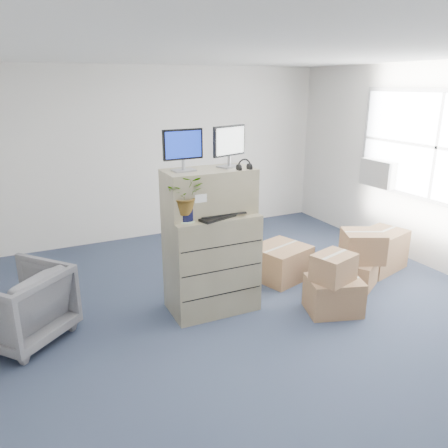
{
  "coord_description": "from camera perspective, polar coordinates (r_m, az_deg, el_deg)",
  "views": [
    {
      "loc": [
        -2.19,
        -3.51,
        2.52
      ],
      "look_at": [
        -0.28,
        0.4,
        1.11
      ],
      "focal_mm": 35.0,
      "sensor_mm": 36.0,
      "label": 1
    }
  ],
  "objects": [
    {
      "name": "ground",
      "position": [
        4.85,
        5.21,
        -13.48
      ],
      "size": [
        7.0,
        7.0,
        0.0
      ],
      "primitive_type": "plane",
      "color": "#2A354B",
      "rests_on": "ground"
    },
    {
      "name": "wall_back",
      "position": [
        7.44,
        -8.68,
        9.08
      ],
      "size": [
        6.0,
        0.02,
        2.8
      ],
      "primitive_type": "cube",
      "color": "silver",
      "rests_on": "ground"
    },
    {
      "name": "window",
      "position": [
        6.57,
        26.19,
        8.97
      ],
      "size": [
        0.07,
        2.72,
        1.52
      ],
      "color": "gray",
      "rests_on": "wall_right"
    },
    {
      "name": "ac_unit",
      "position": [
        7.17,
        19.63,
        6.29
      ],
      "size": [
        0.24,
        0.6,
        0.4
      ],
      "primitive_type": "cube",
      "color": "beige",
      "rests_on": "wall_right"
    },
    {
      "name": "filing_cabinet_lower",
      "position": [
        5.0,
        -1.63,
        -5.01
      ],
      "size": [
        0.99,
        0.62,
        1.14
      ],
      "primitive_type": "cube",
      "rotation": [
        0.0,
        0.0,
        -0.02
      ],
      "color": "#847A5B",
      "rests_on": "ground"
    },
    {
      "name": "filing_cabinet_upper",
      "position": [
        4.79,
        -1.98,
        4.28
      ],
      "size": [
        0.99,
        0.51,
        0.49
      ],
      "primitive_type": "cube",
      "rotation": [
        0.0,
        0.0,
        -0.02
      ],
      "color": "#847A5B",
      "rests_on": "filing_cabinet_lower"
    },
    {
      "name": "monitor_left",
      "position": [
        4.61,
        -5.37,
        9.89
      ],
      "size": [
        0.44,
        0.18,
        0.44
      ],
      "rotation": [
        0.0,
        0.0,
        0.05
      ],
      "color": "#99999E",
      "rests_on": "filing_cabinet_upper"
    },
    {
      "name": "monitor_right",
      "position": [
        4.81,
        0.7,
        10.41
      ],
      "size": [
        0.44,
        0.24,
        0.45
      ],
      "rotation": [
        0.0,
        0.0,
        0.33
      ],
      "color": "#99999E",
      "rests_on": "filing_cabinet_upper"
    },
    {
      "name": "headphones",
      "position": [
        4.7,
        2.66,
        7.61
      ],
      "size": [
        0.15,
        0.02,
        0.15
      ],
      "primitive_type": "torus",
      "rotation": [
        1.57,
        0.0,
        -0.02
      ],
      "color": "black",
      "rests_on": "filing_cabinet_upper"
    },
    {
      "name": "keyboard",
      "position": [
        4.72,
        -0.51,
        1.18
      ],
      "size": [
        0.63,
        0.41,
        0.03
      ],
      "primitive_type": "cube",
      "rotation": [
        0.0,
        0.0,
        0.31
      ],
      "color": "black",
      "rests_on": "filing_cabinet_lower"
    },
    {
      "name": "mouse",
      "position": [
        4.84,
        2.6,
        1.63
      ],
      "size": [
        0.11,
        0.09,
        0.03
      ],
      "primitive_type": "ellipsoid",
      "rotation": [
        0.0,
        0.0,
        0.26
      ],
      "color": "silver",
      "rests_on": "filing_cabinet_lower"
    },
    {
      "name": "water_bottle",
      "position": [
        4.84,
        -0.96,
        3.26
      ],
      "size": [
        0.08,
        0.08,
        0.3
      ],
      "primitive_type": "cylinder",
      "color": "gray",
      "rests_on": "filing_cabinet_lower"
    },
    {
      "name": "phone_dock",
      "position": [
        4.85,
        -2.45,
        2.04
      ],
      "size": [
        0.07,
        0.06,
        0.15
      ],
      "rotation": [
        0.0,
        0.0,
        -0.02
      ],
      "color": "silver",
      "rests_on": "filing_cabinet_lower"
    },
    {
      "name": "external_drive",
      "position": [
        5.01,
        1.44,
        2.36
      ],
      "size": [
        0.24,
        0.21,
        0.06
      ],
      "primitive_type": "cube",
      "rotation": [
        0.0,
        0.0,
        -0.28
      ],
      "color": "black",
      "rests_on": "filing_cabinet_lower"
    },
    {
      "name": "tissue_box",
      "position": [
        5.03,
        1.23,
        3.33
      ],
      "size": [
        0.26,
        0.18,
        0.09
      ],
      "primitive_type": "cube",
      "rotation": [
        0.0,
        0.0,
        -0.28
      ],
      "color": "#419DDD",
      "rests_on": "external_drive"
    },
    {
      "name": "potted_plant",
      "position": [
        4.5,
        -5.06,
        3.12
      ],
      "size": [
        0.46,
        0.49,
        0.4
      ],
      "rotation": [
        0.0,
        0.0,
        -0.02
      ],
      "color": "#AFCCA4",
      "rests_on": "filing_cabinet_lower"
    },
    {
      "name": "office_chair",
      "position": [
        4.91,
        -25.2,
        -9.17
      ],
      "size": [
        1.13,
        1.12,
        0.85
      ],
      "primitive_type": "imported",
      "rotation": [
        0.0,
        0.0,
        3.84
      ],
      "color": "#55565A",
      "rests_on": "ground"
    },
    {
      "name": "cardboard_boxes",
      "position": [
        5.9,
        14.81,
        -4.88
      ],
      "size": [
        2.26,
        1.75,
        0.73
      ],
      "color": "olive",
      "rests_on": "ground"
    }
  ]
}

